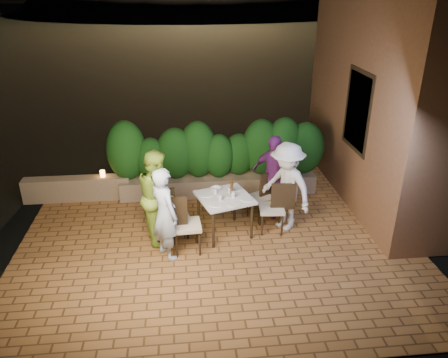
{
  "coord_description": "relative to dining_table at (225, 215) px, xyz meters",
  "views": [
    {
      "loc": [
        -0.58,
        -6.27,
        4.28
      ],
      "look_at": [
        0.16,
        0.73,
        1.05
      ],
      "focal_mm": 35.0,
      "sensor_mm": 36.0,
      "label": 1
    }
  ],
  "objects": [
    {
      "name": "terrace_floor",
      "position": [
        -0.16,
        -0.13,
        -0.45
      ],
      "size": [
        7.0,
        6.0,
        0.15
      ],
      "primitive_type": "cube",
      "color": "brown",
      "rests_on": "ground"
    },
    {
      "name": "chair_left_back",
      "position": [
        -0.9,
        0.0,
        0.11
      ],
      "size": [
        0.54,
        0.54,
        0.97
      ],
      "primitive_type": null,
      "rotation": [
        0.0,
        0.0,
        0.25
      ],
      "color": "black",
      "rests_on": "ground"
    },
    {
      "name": "glass_nw",
      "position": [
        -0.09,
        -0.14,
        0.43
      ],
      "size": [
        0.07,
        0.07,
        0.12
      ],
      "primitive_type": "cylinder",
      "color": "silver",
      "rests_on": "dining_table"
    },
    {
      "name": "plate_centre",
      "position": [
        -0.02,
        0.03,
        0.38
      ],
      "size": [
        0.21,
        0.21,
        0.01
      ],
      "primitive_type": "cylinder",
      "color": "white",
      "rests_on": "dining_table"
    },
    {
      "name": "planter",
      "position": [
        0.04,
        1.67,
        -0.17
      ],
      "size": [
        4.2,
        0.55,
        0.4
      ],
      "primitive_type": "cube",
      "color": "#7D684F",
      "rests_on": "ground"
    },
    {
      "name": "building_wall",
      "position": [
        3.44,
        1.37,
        2.12
      ],
      "size": [
        1.6,
        5.0,
        5.0
      ],
      "primitive_type": "cube",
      "color": "brown",
      "rests_on": "ground"
    },
    {
      "name": "plate_nw",
      "position": [
        -0.18,
        -0.28,
        0.38
      ],
      "size": [
        0.24,
        0.24,
        0.01
      ],
      "primitive_type": "cylinder",
      "color": "white",
      "rests_on": "dining_table"
    },
    {
      "name": "window_pane",
      "position": [
        2.66,
        0.87,
        1.62
      ],
      "size": [
        0.08,
        1.0,
        1.4
      ],
      "primitive_type": "cube",
      "color": "black",
      "rests_on": "building_wall"
    },
    {
      "name": "plate_se",
      "position": [
        0.24,
        0.28,
        0.38
      ],
      "size": [
        0.2,
        0.2,
        0.01
      ],
      "primitive_type": "cylinder",
      "color": "white",
      "rests_on": "dining_table"
    },
    {
      "name": "dining_table",
      "position": [
        0.0,
        0.0,
        0.0
      ],
      "size": [
        1.12,
        1.12,
        0.75
      ],
      "primitive_type": null,
      "rotation": [
        0.0,
        0.0,
        0.3
      ],
      "color": "white",
      "rests_on": "ground"
    },
    {
      "name": "chair_right_back",
      "position": [
        0.76,
        0.5,
        0.08
      ],
      "size": [
        0.57,
        0.57,
        0.91
      ],
      "primitive_type": null,
      "rotation": [
        0.0,
        0.0,
        3.64
      ],
      "color": "black",
      "rests_on": "ground"
    },
    {
      "name": "bowl",
      "position": [
        -0.13,
        0.3,
        0.4
      ],
      "size": [
        0.26,
        0.26,
        0.04
      ],
      "primitive_type": "imported",
      "rotation": [
        0.0,
        0.0,
        0.61
      ],
      "color": "white",
      "rests_on": "dining_table"
    },
    {
      "name": "beer_bottle",
      "position": [
        0.14,
        0.1,
        0.52
      ],
      "size": [
        0.06,
        0.06,
        0.29
      ],
      "primitive_type": null,
      "color": "#44230B",
      "rests_on": "dining_table"
    },
    {
      "name": "hedge",
      "position": [
        0.04,
        1.67,
        0.57
      ],
      "size": [
        4.0,
        0.7,
        1.1
      ],
      "primitive_type": null,
      "color": "#133F11",
      "rests_on": "planter"
    },
    {
      "name": "plate_sw",
      "position": [
        -0.32,
        0.11,
        0.38
      ],
      "size": [
        0.24,
        0.24,
        0.01
      ],
      "primitive_type": "cylinder",
      "color": "white",
      "rests_on": "dining_table"
    },
    {
      "name": "plate_ne",
      "position": [
        0.37,
        -0.15,
        0.38
      ],
      "size": [
        0.22,
        0.22,
        0.01
      ],
      "primitive_type": "cylinder",
      "color": "white",
      "rests_on": "dining_table"
    },
    {
      "name": "glass_ne",
      "position": [
        0.15,
        -0.04,
        0.43
      ],
      "size": [
        0.07,
        0.07,
        0.11
      ],
      "primitive_type": "cylinder",
      "color": "silver",
      "rests_on": "dining_table"
    },
    {
      "name": "diner_blue",
      "position": [
        -1.05,
        -0.63,
        0.43
      ],
      "size": [
        0.65,
        0.71,
        1.62
      ],
      "primitive_type": "imported",
      "rotation": [
        0.0,
        0.0,
        2.16
      ],
      "color": "#AFC5E2",
      "rests_on": "ground"
    },
    {
      "name": "glass_se",
      "position": [
        0.11,
        0.15,
        0.43
      ],
      "size": [
        0.06,
        0.06,
        0.11
      ],
      "primitive_type": "cylinder",
      "color": "silver",
      "rests_on": "dining_table"
    },
    {
      "name": "glass_sw",
      "position": [
        -0.15,
        0.14,
        0.42
      ],
      "size": [
        0.06,
        0.06,
        0.1
      ],
      "primitive_type": "cylinder",
      "color": "silver",
      "rests_on": "dining_table"
    },
    {
      "name": "diner_green",
      "position": [
        -1.18,
        -0.03,
        0.47
      ],
      "size": [
        0.82,
        0.95,
        1.69
      ],
      "primitive_type": "imported",
      "rotation": [
        0.0,
        0.0,
        1.81
      ],
      "color": "#93BB3A",
      "rests_on": "ground"
    },
    {
      "name": "chair_left_front",
      "position": [
        -0.7,
        -0.49,
        0.14
      ],
      "size": [
        0.5,
        0.5,
        1.03
      ],
      "primitive_type": null,
      "rotation": [
        0.0,
        0.0,
        0.05
      ],
      "color": "black",
      "rests_on": "ground"
    },
    {
      "name": "parapet",
      "position": [
        -2.96,
        1.67,
        -0.12
      ],
      "size": [
        2.2,
        0.3,
        0.5
      ],
      "primitive_type": "cube",
      "color": "#7D684F",
      "rests_on": "ground"
    },
    {
      "name": "plate_front",
      "position": [
        0.13,
        -0.32,
        0.38
      ],
      "size": [
        0.23,
        0.23,
        0.01
      ],
      "primitive_type": "cylinder",
      "color": "white",
      "rests_on": "dining_table"
    },
    {
      "name": "chair_right_front",
      "position": [
        0.87,
        0.0,
        0.1
      ],
      "size": [
        0.48,
        0.48,
        0.96
      ],
      "primitive_type": null,
      "rotation": [
        0.0,
        0.0,
        3.06
      ],
      "color": "black",
      "rests_on": "ground"
    },
    {
      "name": "diner_white",
      "position": [
        1.14,
        0.09,
        0.47
      ],
      "size": [
        1.13,
        1.25,
        1.68
      ],
      "primitive_type": "imported",
      "rotation": [
        0.0,
        0.0,
        -0.97
      ],
      "color": "silver",
      "rests_on": "ground"
    },
    {
      "name": "parapet_lamp",
      "position": [
        -2.4,
        1.67,
        0.2
      ],
      "size": [
        0.1,
        0.1,
        0.14
      ],
      "primitive_type": "cylinder",
      "color": "orange",
      "rests_on": "parapet"
    },
    {
      "name": "window_frame",
      "position": [
        2.65,
        0.87,
        1.62
      ],
      "size": [
        0.06,
        1.15,
        1.55
      ],
      "primitive_type": "cube",
      "color": "black",
      "rests_on": "building_wall"
    },
    {
      "name": "ground",
      "position": [
        -0.16,
        -0.63,
        -0.4
      ],
      "size": [
        400.0,
        400.0,
        0.0
      ],
      "primitive_type": "plane",
      "color": "black",
      "rests_on": "ground"
    },
    {
      "name": "diner_purple",
      "position": [
        1.01,
        0.65,
        0.45
      ],
      "size": [
        0.94,
        0.98,
        1.64
      ],
      "primitive_type": "imported",
      "rotation": [
        0.0,
        0.0,
        -0.84
      ],
      "color": "#712A7F",
      "rests_on": "ground"
    },
    {
      "name": "hill",
      "position": [
        1.84,
        59.37,
        -4.38
      ],
      "size": [
        52.0,
        40.0,
        22.0
      ],
      "primitive_type": "ellipsoid",
      "color": "black",
      "rests_on": "ground"
    }
  ]
}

